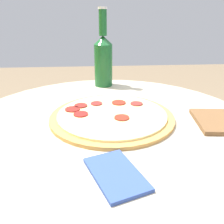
{
  "coord_description": "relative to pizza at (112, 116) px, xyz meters",
  "views": [
    {
      "loc": [
        -0.62,
        0.03,
        1.06
      ],
      "look_at": [
        0.02,
        -0.01,
        0.78
      ],
      "focal_mm": 40.0,
      "sensor_mm": 36.0,
      "label": 1
    }
  ],
  "objects": [
    {
      "name": "beer_bottle",
      "position": [
        0.32,
        0.01,
        0.1
      ],
      "size": [
        0.07,
        0.07,
        0.29
      ],
      "color": "#195628",
      "rests_on": "table"
    },
    {
      "name": "napkin",
      "position": [
        -0.26,
        0.01,
        -0.0
      ],
      "size": [
        0.16,
        0.13,
        0.01
      ],
      "color": "#334C99",
      "rests_on": "table"
    },
    {
      "name": "table",
      "position": [
        -0.02,
        0.01,
        -0.21
      ],
      "size": [
        0.84,
        0.84,
        0.76
      ],
      "color": "#B2A893",
      "rests_on": "ground_plane"
    },
    {
      "name": "pizza",
      "position": [
        0.0,
        0.0,
        0.0
      ],
      "size": [
        0.35,
        0.35,
        0.02
      ],
      "color": "#C68E47",
      "rests_on": "table"
    }
  ]
}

